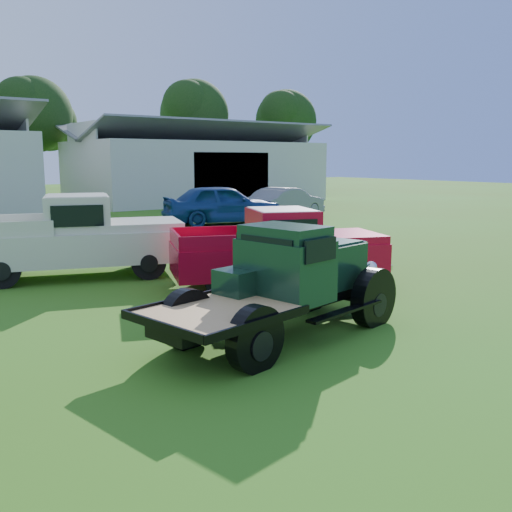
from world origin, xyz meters
TOP-DOWN VIEW (x-y plane):
  - ground at (0.00, 0.00)m, footprint 120.00×120.00m
  - shed_right at (14.00, 27.00)m, footprint 16.80×9.20m
  - tree_c at (5.00, 33.00)m, footprint 5.40×5.40m
  - tree_d at (18.00, 34.00)m, footprint 6.00×6.00m
  - tree_e at (26.00, 32.00)m, footprint 5.70×5.70m
  - vintage_flatbed at (-0.52, -0.47)m, footprint 4.90×2.66m
  - red_pickup at (1.79, 2.53)m, footprint 5.30×3.60m
  - white_pickup at (-1.58, 6.36)m, footprint 5.79×3.73m
  - misc_car_blue at (7.64, 13.87)m, footprint 5.65×3.48m
  - misc_car_grey at (11.48, 14.10)m, footprint 4.90×2.78m

SIDE VIEW (x-z plane):
  - ground at x=0.00m, z-range 0.00..0.00m
  - misc_car_grey at x=11.48m, z-range 0.00..1.53m
  - misc_car_blue at x=7.64m, z-range 0.00..1.80m
  - red_pickup at x=1.79m, z-range 0.00..1.80m
  - vintage_flatbed at x=-0.52m, z-range 0.00..1.84m
  - white_pickup at x=-1.58m, z-range 0.00..1.99m
  - shed_right at x=14.00m, z-range 0.00..5.20m
  - tree_c at x=5.00m, z-range 0.00..9.00m
  - tree_e at x=26.00m, z-range 0.00..9.50m
  - tree_d at x=18.00m, z-range 0.00..10.00m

